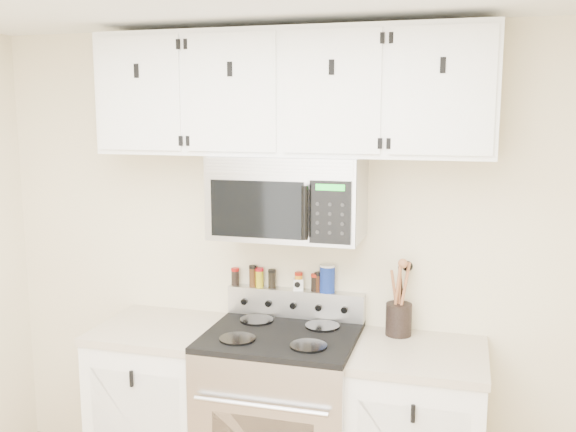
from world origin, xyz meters
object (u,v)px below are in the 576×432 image
(range, at_px, (281,418))
(microwave, at_px, (288,197))
(salt_canister, at_px, (327,278))
(utensil_crock, at_px, (399,317))

(range, distance_m, microwave, 1.15)
(microwave, relative_size, salt_canister, 5.02)
(range, height_order, salt_canister, salt_canister)
(range, relative_size, microwave, 1.45)
(range, relative_size, salt_canister, 7.27)
(range, distance_m, utensil_crock, 0.81)
(range, bearing_deg, microwave, 89.77)
(utensil_crock, height_order, salt_canister, utensil_crock)
(range, distance_m, salt_canister, 0.77)
(range, relative_size, utensil_crock, 2.83)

